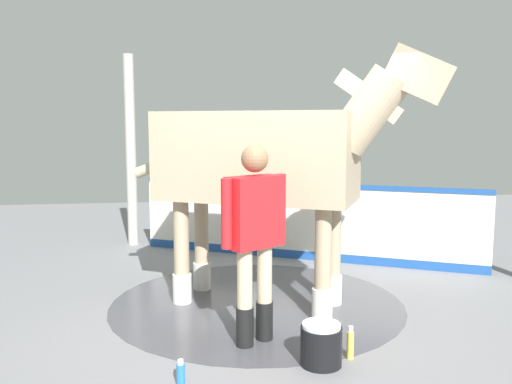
# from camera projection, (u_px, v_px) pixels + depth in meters

# --- Properties ---
(ground_plane) EXTENTS (16.00, 16.00, 0.02)m
(ground_plane) POSITION_uv_depth(u_px,v_px,m) (268.00, 317.00, 5.26)
(ground_plane) COLOR gray
(wet_patch) EXTENTS (3.06, 3.06, 0.00)m
(wet_patch) POSITION_uv_depth(u_px,v_px,m) (257.00, 303.00, 5.64)
(wet_patch) COLOR #4C4C54
(wet_patch) RESTS_ON ground
(barrier_wall) EXTENTS (2.32, 4.32, 1.07)m
(barrier_wall) POSITION_uv_depth(u_px,v_px,m) (304.00, 224.00, 7.41)
(barrier_wall) COLOR silver
(barrier_wall) RESTS_ON ground
(roof_post_far) EXTENTS (0.16, 0.16, 2.92)m
(roof_post_far) POSITION_uv_depth(u_px,v_px,m) (131.00, 151.00, 8.21)
(roof_post_far) COLOR #B7B2A8
(roof_post_far) RESTS_ON ground
(horse) EXTENTS (1.85, 3.02, 2.59)m
(horse) POSITION_uv_depth(u_px,v_px,m) (268.00, 160.00, 5.41)
(horse) COLOR tan
(horse) RESTS_ON ground
(handler) EXTENTS (0.45, 0.59, 1.70)m
(handler) POSITION_uv_depth(u_px,v_px,m) (255.00, 230.00, 4.50)
(handler) COLOR black
(handler) RESTS_ON ground
(wash_bucket) EXTENTS (0.33, 0.33, 0.34)m
(wash_bucket) POSITION_uv_depth(u_px,v_px,m) (321.00, 344.00, 4.18)
(wash_bucket) COLOR black
(wash_bucket) RESTS_ON ground
(bottle_shampoo) EXTENTS (0.06, 0.06, 0.27)m
(bottle_shampoo) POSITION_uv_depth(u_px,v_px,m) (350.00, 344.00, 4.29)
(bottle_shampoo) COLOR #D8CC4C
(bottle_shampoo) RESTS_ON ground
(bottle_spray) EXTENTS (0.06, 0.06, 0.20)m
(bottle_spray) POSITION_uv_depth(u_px,v_px,m) (181.00, 374.00, 3.85)
(bottle_spray) COLOR blue
(bottle_spray) RESTS_ON ground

